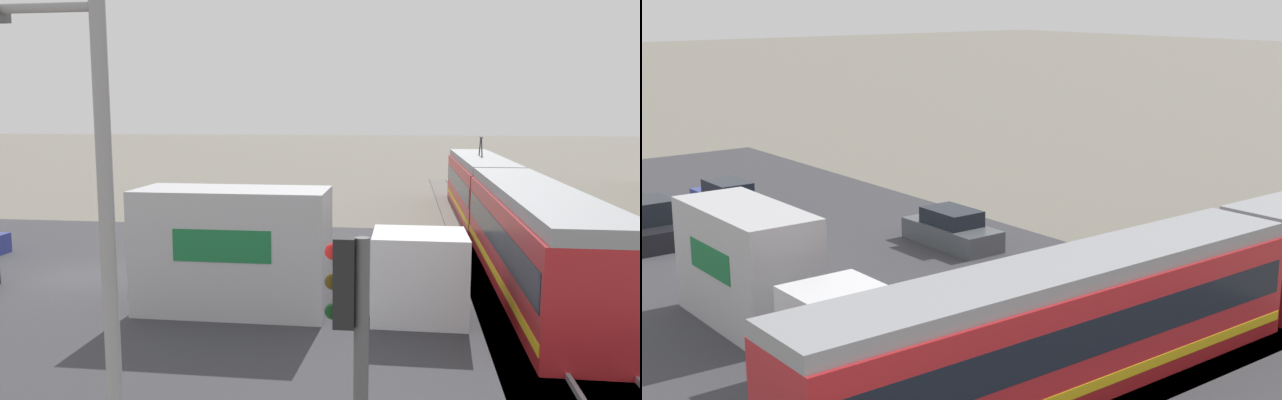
{
  "view_description": "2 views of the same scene",
  "coord_description": "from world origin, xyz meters",
  "views": [
    {
      "loc": [
        20.18,
        11.52,
        5.77
      ],
      "look_at": [
        -5.96,
        7.89,
        2.17
      ],
      "focal_mm": 35.0,
      "sensor_mm": 36.0,
      "label": 1
    },
    {
      "loc": [
        13.87,
        30.68,
        9.83
      ],
      "look_at": [
        -4.65,
        7.43,
        2.95
      ],
      "focal_mm": 50.0,
      "sensor_mm": 36.0,
      "label": 2
    }
  ],
  "objects": [
    {
      "name": "sedan_car_1",
      "position": [
        -2.52,
        -7.11,
        0.67
      ],
      "size": [
        1.79,
        4.62,
        1.43
      ],
      "rotation": [
        0.0,
        0.0,
        3.14
      ],
      "color": "navy",
      "rests_on": "ground"
    },
    {
      "name": "road_surface",
      "position": [
        0.0,
        0.0,
        0.04
      ],
      "size": [
        21.98,
        45.89,
        0.08
      ],
      "color": "#38383D",
      "rests_on": "ground"
    },
    {
      "name": "rail_bed",
      "position": [
        0.0,
        15.8,
        0.05
      ],
      "size": [
        72.35,
        4.4,
        0.22
      ],
      "color": "slate",
      "rests_on": "ground"
    },
    {
      "name": "box_truck",
      "position": [
        2.93,
        7.88,
        1.74
      ],
      "size": [
        2.37,
        9.4,
        3.59
      ],
      "color": "silver",
      "rests_on": "ground"
    },
    {
      "name": "sedan_car_0",
      "position": [
        -7.12,
        3.69,
        0.68
      ],
      "size": [
        1.79,
        4.42,
        1.46
      ],
      "rotation": [
        0.0,
        0.0,
        3.14
      ],
      "color": "#4C5156",
      "rests_on": "ground"
    },
    {
      "name": "ground_plane",
      "position": [
        0.0,
        0.0,
        0.0
      ],
      "size": [
        320.0,
        320.0,
        0.0
      ],
      "primitive_type": "plane",
      "color": "slate"
    },
    {
      "name": "light_rail_tram",
      "position": [
        -9.07,
        15.8,
        1.68
      ],
      "size": [
        31.49,
        2.68,
        4.44
      ],
      "color": "#B21E23",
      "rests_on": "ground"
    }
  ]
}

